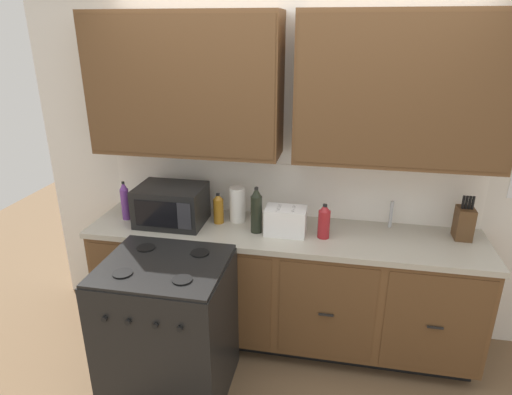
# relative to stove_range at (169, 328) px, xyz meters

# --- Properties ---
(ground_plane) EXTENTS (8.00, 8.00, 0.00)m
(ground_plane) POSITION_rel_stove_range_xyz_m (0.64, 0.33, -0.47)
(ground_plane) COLOR brown
(wall_unit) EXTENTS (3.95, 0.40, 2.46)m
(wall_unit) POSITION_rel_stove_range_xyz_m (0.64, 0.83, 1.18)
(wall_unit) COLOR white
(wall_unit) RESTS_ON ground_plane
(counter_run) EXTENTS (2.78, 0.64, 0.92)m
(counter_run) POSITION_rel_stove_range_xyz_m (0.64, 0.63, 0.00)
(counter_run) COLOR black
(counter_run) RESTS_ON ground_plane
(stove_range) EXTENTS (0.76, 0.68, 0.95)m
(stove_range) POSITION_rel_stove_range_xyz_m (0.00, 0.00, 0.00)
(stove_range) COLOR black
(stove_range) RESTS_ON ground_plane
(microwave) EXTENTS (0.48, 0.37, 0.28)m
(microwave) POSITION_rel_stove_range_xyz_m (-0.18, 0.61, 0.59)
(microwave) COLOR black
(microwave) RESTS_ON counter_run
(toaster) EXTENTS (0.28, 0.18, 0.19)m
(toaster) POSITION_rel_stove_range_xyz_m (0.66, 0.59, 0.55)
(toaster) COLOR white
(toaster) RESTS_ON counter_run
(knife_block) EXTENTS (0.11, 0.14, 0.31)m
(knife_block) POSITION_rel_stove_range_xyz_m (1.85, 0.75, 0.57)
(knife_block) COLOR #52361E
(knife_block) RESTS_ON counter_run
(sink_faucet) EXTENTS (0.02, 0.02, 0.20)m
(sink_faucet) POSITION_rel_stove_range_xyz_m (1.39, 0.84, 0.55)
(sink_faucet) COLOR #B2B5BA
(sink_faucet) RESTS_ON counter_run
(paper_towel_roll) EXTENTS (0.12, 0.12, 0.26)m
(paper_towel_roll) POSITION_rel_stove_range_xyz_m (0.29, 0.74, 0.58)
(paper_towel_roll) COLOR white
(paper_towel_roll) RESTS_ON counter_run
(bottle_amber) EXTENTS (0.08, 0.08, 0.23)m
(bottle_amber) POSITION_rel_stove_range_xyz_m (0.16, 0.68, 0.56)
(bottle_amber) COLOR #9E6619
(bottle_amber) RESTS_ON counter_run
(bottle_red) EXTENTS (0.08, 0.08, 0.24)m
(bottle_red) POSITION_rel_stove_range_xyz_m (0.92, 0.58, 0.57)
(bottle_red) COLOR maroon
(bottle_red) RESTS_ON counter_run
(bottle_dark) EXTENTS (0.08, 0.08, 0.33)m
(bottle_dark) POSITION_rel_stove_range_xyz_m (0.46, 0.58, 0.61)
(bottle_dark) COLOR black
(bottle_dark) RESTS_ON counter_run
(bottle_violet) EXTENTS (0.06, 0.06, 0.29)m
(bottle_violet) POSITION_rel_stove_range_xyz_m (-0.54, 0.61, 0.59)
(bottle_violet) COLOR #663384
(bottle_violet) RESTS_ON counter_run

